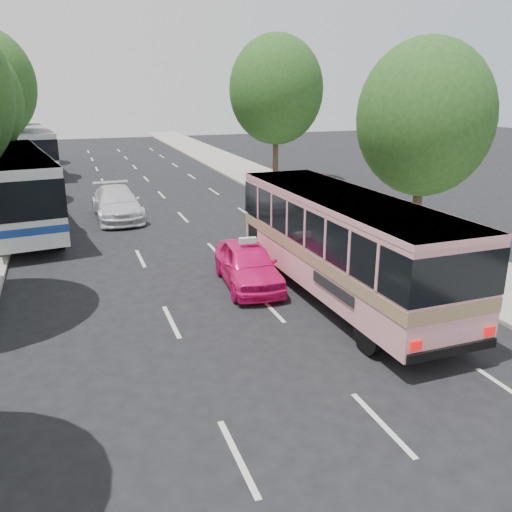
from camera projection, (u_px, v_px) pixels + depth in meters
name	position (u px, v px, depth m)	size (l,w,h in m)	color
ground	(293.00, 382.00, 11.84)	(120.00, 120.00, 0.00)	black
sidewalk_right	(292.00, 192.00, 32.50)	(4.00, 90.00, 0.12)	#9E998E
tree_right_near	(428.00, 113.00, 20.19)	(5.10, 5.10, 7.95)	#38281E
tree_right_far	(278.00, 86.00, 34.39)	(6.00, 6.00, 9.35)	#38281E
pink_bus	(343.00, 236.00, 15.87)	(2.75, 9.96, 3.16)	pink
pink_taxi	(248.00, 264.00, 17.36)	(1.66, 4.13, 1.41)	#F01473
white_pickup	(117.00, 203.00, 26.09)	(2.09, 5.15, 1.49)	silver
tour_coach_front	(16.00, 184.00, 23.73)	(4.03, 11.70, 3.43)	white
tour_coach_rear	(32.00, 147.00, 38.96)	(3.62, 11.05, 3.25)	silver
taxi_roof_sign	(248.00, 240.00, 17.12)	(0.55, 0.18, 0.18)	silver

